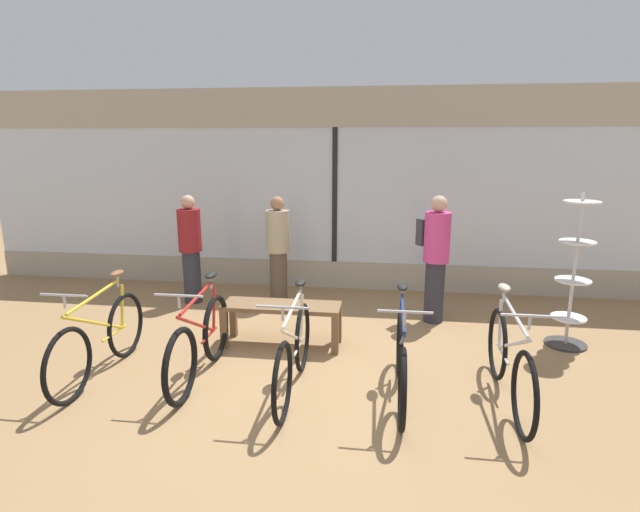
# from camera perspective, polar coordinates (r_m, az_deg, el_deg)

# --- Properties ---
(ground_plane) EXTENTS (24.00, 24.00, 0.00)m
(ground_plane) POSITION_cam_1_polar(r_m,az_deg,el_deg) (5.37, -2.20, -13.60)
(ground_plane) COLOR #99754C
(shop_back_wall) EXTENTS (12.00, 0.08, 3.20)m
(shop_back_wall) POSITION_cam_1_polar(r_m,az_deg,el_deg) (8.05, 1.72, 7.66)
(shop_back_wall) COLOR #B2A893
(shop_back_wall) RESTS_ON ground_plane
(bicycle_far_left) EXTENTS (0.46, 1.78, 1.05)m
(bicycle_far_left) POSITION_cam_1_polar(r_m,az_deg,el_deg) (5.69, -23.82, -8.74)
(bicycle_far_left) COLOR black
(bicycle_far_left) RESTS_ON ground_plane
(bicycle_left) EXTENTS (0.46, 1.72, 1.05)m
(bicycle_left) POSITION_cam_1_polar(r_m,az_deg,el_deg) (5.32, -13.53, -9.55)
(bicycle_left) COLOR black
(bicycle_left) RESTS_ON ground_plane
(bicycle_center) EXTENTS (0.46, 1.75, 1.04)m
(bicycle_center) POSITION_cam_1_polar(r_m,az_deg,el_deg) (4.92, -3.02, -11.05)
(bicycle_center) COLOR black
(bicycle_center) RESTS_ON ground_plane
(bicycle_right) EXTENTS (0.46, 1.71, 1.04)m
(bicycle_right) POSITION_cam_1_polar(r_m,az_deg,el_deg) (4.87, 9.25, -11.58)
(bicycle_right) COLOR black
(bicycle_right) RESTS_ON ground_plane
(bicycle_far_right) EXTENTS (0.46, 1.80, 1.05)m
(bicycle_far_right) POSITION_cam_1_polar(r_m,az_deg,el_deg) (5.04, 20.83, -11.28)
(bicycle_far_right) COLOR black
(bicycle_far_right) RESTS_ON ground_plane
(accessory_rack) EXTENTS (0.48, 0.48, 1.83)m
(accessory_rack) POSITION_cam_1_polar(r_m,az_deg,el_deg) (6.56, 26.88, -3.02)
(accessory_rack) COLOR #333333
(accessory_rack) RESTS_ON ground_plane
(display_bench) EXTENTS (1.40, 0.44, 0.51)m
(display_bench) POSITION_cam_1_polar(r_m,az_deg,el_deg) (5.99, -4.40, -6.37)
(display_bench) COLOR brown
(display_bench) RESTS_ON ground_plane
(customer_near_rack) EXTENTS (0.50, 0.56, 1.71)m
(customer_near_rack) POSITION_cam_1_polar(r_m,az_deg,el_deg) (6.78, 13.05, 0.13)
(customer_near_rack) COLOR #2D2D38
(customer_near_rack) RESTS_ON ground_plane
(customer_by_window) EXTENTS (0.43, 0.43, 1.63)m
(customer_by_window) POSITION_cam_1_polar(r_m,az_deg,el_deg) (7.66, -14.59, 0.99)
(customer_by_window) COLOR #2D2D38
(customer_by_window) RESTS_ON ground_plane
(customer_mid_floor) EXTENTS (0.39, 0.39, 1.61)m
(customer_mid_floor) POSITION_cam_1_polar(r_m,az_deg,el_deg) (7.42, -4.82, 0.91)
(customer_mid_floor) COLOR brown
(customer_mid_floor) RESTS_ON ground_plane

